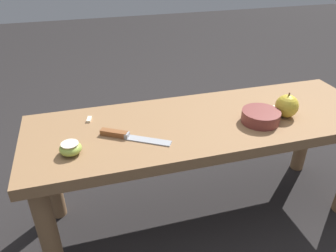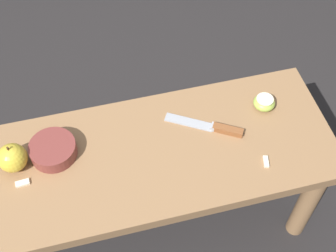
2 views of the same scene
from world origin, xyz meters
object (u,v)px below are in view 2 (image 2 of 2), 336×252
wooden_bench (121,173)px  apple_whole (12,158)px  knife (216,128)px  apple_cut (264,102)px  bowl (53,150)px

wooden_bench → apple_whole: (0.30, -0.05, 0.12)m
knife → apple_whole: 0.61m
knife → apple_cut: size_ratio=3.24×
wooden_bench → apple_cut: size_ratio=18.93×
wooden_bench → knife: 0.33m
knife → wooden_bench: bearing=38.1°
wooden_bench → knife: (-0.31, -0.04, 0.08)m
wooden_bench → knife: knife is taller
wooden_bench → knife: bearing=-173.2°
knife → bowl: (0.50, -0.03, 0.01)m
apple_cut → bowl: bowl is taller
wooden_bench → apple_cut: apple_cut is taller
apple_whole → apple_cut: bearing=-177.8°
apple_whole → apple_cut: apple_whole is taller
apple_cut → bowl: bearing=1.5°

